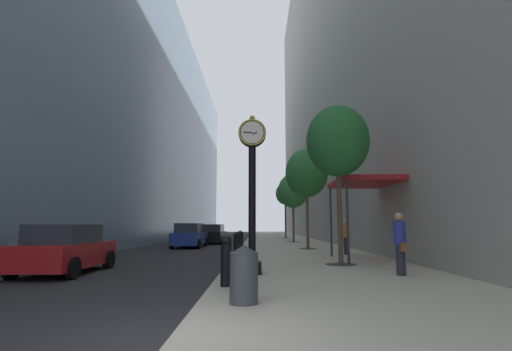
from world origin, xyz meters
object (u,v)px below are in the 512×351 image
Objects in this scene: bollard_third at (237,247)px; street_tree_mid_far at (293,191)px; trash_bin at (244,273)px; car_black_near at (213,234)px; pedestrian_by_clock at (346,236)px; car_red_far at (66,249)px; street_clock at (252,184)px; street_tree_far at (285,194)px; bollard_nearest at (226,259)px; bollard_fourth at (240,244)px; street_tree_mid_near at (307,173)px; car_blue_mid at (190,236)px; pedestrian_walking at (400,242)px; street_tree_near at (338,142)px.

street_tree_mid_far is at bearing 78.31° from bollard_third.
trash_bin is 0.24× the size of car_black_near.
car_red_far is (-10.53, -6.02, -0.28)m from pedestrian_by_clock.
trash_bin is at bearing -41.43° from car_red_far.
car_red_far is (-6.08, 1.12, -2.00)m from street_clock.
pedestrian_by_clock is (1.29, -22.29, -3.86)m from street_tree_far.
street_tree_far is at bearing 71.92° from car_red_far.
bollard_nearest and bollard_third have the same top height.
car_black_near is (-3.51, 24.83, 0.10)m from trash_bin.
bollard_fourth is at bearing 93.17° from trash_bin.
bollard_third is 6.58m from trash_bin.
street_clock is 4.06× the size of bollard_third.
street_tree_mid_near reaches higher than street_tree_mid_far.
street_tree_mid_far is at bearing -90.00° from street_tree_far.
car_blue_mid is (-4.00, 12.67, 0.06)m from bollard_third.
bollard_third is 18.82m from street_tree_mid_far.
bollard_third is at bearing 150.40° from pedestrian_walking.
car_black_near is at bearing 178.35° from street_tree_mid_far.
bollard_nearest is at bearing -128.13° from street_tree_near.
pedestrian_walking is (4.81, 1.89, 0.33)m from bollard_nearest.
bollard_third is 0.69× the size of pedestrian_by_clock.
bollard_fourth is at bearing 33.07° from car_red_far.
car_black_near is (-3.02, 18.27, 0.03)m from bollard_third.
street_tree_mid_far is (0.00, 8.97, -0.28)m from street_tree_mid_near.
street_clock is at bearing -141.45° from street_tree_near.
street_tree_near reaches higher than pedestrian_by_clock.
street_clock is 0.83× the size of street_tree_mid_far.
pedestrian_walking is 7.49m from pedestrian_by_clock.
street_tree_near is at bearing -69.57° from car_black_near.
street_clock is at bearing -83.02° from bollard_fourth.
street_tree_mid_near is 8.98m from street_tree_mid_far.
pedestrian_by_clock is 0.41× the size of car_red_far.
car_red_far reaches higher than bollard_third.
bollard_fourth is 0.19× the size of street_tree_mid_near.
pedestrian_walking is (4.24, -0.35, -1.69)m from street_clock.
street_clock reaches higher than pedestrian_by_clock.
bollard_nearest is 0.26× the size of car_blue_mid.
bollard_third reaches higher than trash_bin.
car_red_far is at bearing -97.25° from car_black_near.
street_tree_near reaches higher than bollard_nearest.
street_tree_mid_near reaches higher than car_red_far.
street_tree_mid_near is 5.78× the size of trash_bin.
bollard_third is at bearing 12.99° from car_red_far.
car_red_far is at bearing 148.59° from bollard_nearest.
street_tree_far is (0.00, 17.94, 0.21)m from street_tree_mid_near.
street_clock reaches higher than trash_bin.
street_tree_far is at bearing 84.48° from trash_bin.
car_blue_mid is (-4.50, 19.23, 0.13)m from trash_bin.
car_black_near is at bearing 82.75° from car_red_far.
trash_bin is at bearing -76.84° from car_blue_mid.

